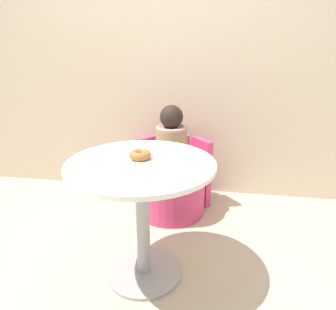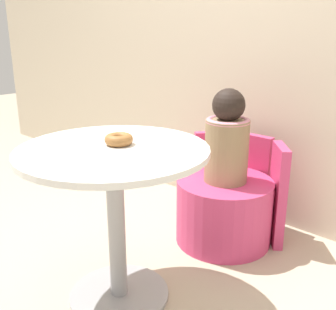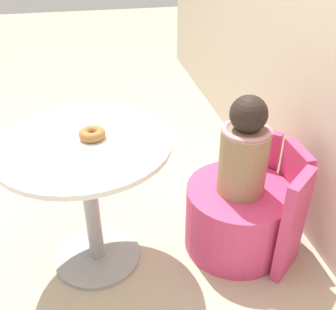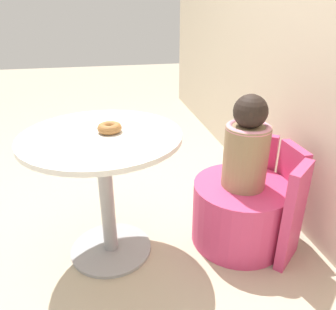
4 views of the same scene
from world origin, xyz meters
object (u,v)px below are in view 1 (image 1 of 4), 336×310
object	(u,v)px
tub_chair	(171,191)
child_figure	(171,141)
donut	(140,155)
round_table	(142,193)

from	to	relation	value
tub_chair	child_figure	size ratio (longest dim) A/B	1.06
donut	tub_chair	bearing A→B (deg)	84.51
round_table	donut	xyz separation A→B (m)	(-0.01, 0.04, 0.20)
tub_chair	child_figure	world-z (taller)	child_figure
round_table	child_figure	bearing A→B (deg)	85.95
tub_chair	child_figure	distance (m)	0.41
child_figure	donut	world-z (taller)	child_figure
child_figure	donut	size ratio (longest dim) A/B	4.29
round_table	tub_chair	world-z (taller)	round_table
child_figure	donut	distance (m)	0.70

